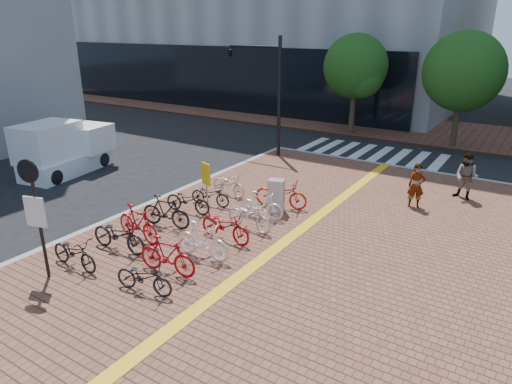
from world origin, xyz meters
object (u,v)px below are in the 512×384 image
Objects in this scene: bike_10 at (225,226)px; bike_8 at (167,256)px; bike_3 at (166,212)px; traffic_light_pole at (256,73)px; notice_sign at (35,205)px; bike_13 at (281,194)px; bike_1 at (119,235)px; bike_2 at (138,223)px; bike_5 at (210,195)px; yellow_sign at (206,178)px; bike_0 at (74,253)px; bike_6 at (229,184)px; bike_9 at (203,241)px; bike_11 at (249,216)px; pedestrian_b at (466,177)px; bike_4 at (188,200)px; utility_box at (276,196)px; pedestrian_a at (416,186)px; bike_12 at (261,205)px; box_truck at (64,149)px; bike_7 at (144,277)px.

bike_8 is at bearing -178.64° from bike_10.
bike_3 is 0.31× the size of traffic_light_pole.
bike_13 is at bearing 70.29° from notice_sign.
bike_1 is 0.60× the size of notice_sign.
notice_sign reaches higher than bike_2.
yellow_sign is at bearing -161.37° from bike_5.
bike_8 reaches higher than bike_0.
bike_6 is 0.94× the size of bike_9.
traffic_light_pole is at bearing 8.02° from bike_1.
bike_10 is (2.25, 2.27, -0.02)m from bike_1.
notice_sign is at bearing -80.68° from traffic_light_pole.
bike_11 is 2.32m from yellow_sign.
pedestrian_b is 1.00× the size of yellow_sign.
bike_0 is 0.96× the size of pedestrian_b.
bike_4 is 3.16m from utility_box.
pedestrian_a is at bearing -54.77° from bike_3.
bike_2 is at bearing 176.66° from bike_4.
traffic_light_pole is at bearing 20.21° from bike_2.
bike_8 is at bearing -64.59° from bike_0.
bike_1 is at bearing 149.95° from bike_11.
bike_8 is (2.38, 1.15, 0.08)m from bike_0.
bike_3 is at bearing -128.18° from utility_box.
bike_9 is (2.61, -2.39, 0.08)m from bike_4.
bike_1 is 1.08× the size of yellow_sign.
bike_5 is at bearing 50.73° from bike_10.
bike_6 is 0.90× the size of bike_10.
bike_11 is at bearing -89.68° from utility_box.
bike_4 is 1.00m from bike_5.
bike_12 is at bearing -24.12° from bike_0.
bike_12 is at bearing -116.55° from pedestrian_b.
utility_box reaches higher than bike_6.
box_truck reaches higher than bike_13.
bike_8 is 0.40× the size of box_truck.
box_truck is (-8.31, 3.41, 0.42)m from bike_2.
bike_0 is at bearing 75.33° from notice_sign.
bike_11 is at bearing -40.90° from bike_1.
pedestrian_b is at bearing 42.96° from utility_box.
bike_2 is (-0.04, 0.81, 0.05)m from bike_1.
bike_8 reaches higher than bike_7.
bike_13 is (0.04, 6.83, 0.09)m from bike_7.
bike_8 is at bearing -1.42° from bike_7.
bike_0 is at bearing 148.95° from bike_13.
box_truck is at bearing 174.08° from pedestrian_a.
yellow_sign is at bearing 96.61° from bike_12.
bike_1 is at bearing -26.77° from box_truck.
bike_13 is at bearing 8.26° from bike_11.
yellow_sign reaches higher than bike_11.
bike_1 is 0.81m from bike_2.
bike_10 is at bearing -62.46° from traffic_light_pole.
bike_3 is 1.11× the size of pedestrian_a.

